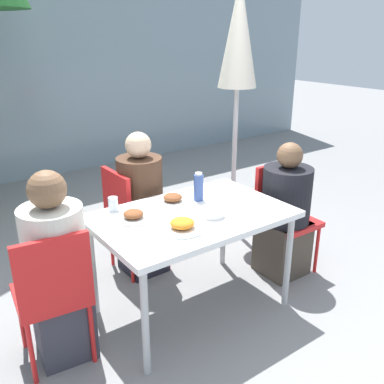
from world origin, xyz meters
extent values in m
plane|color=gray|center=(0.00, 0.00, 0.00)|extent=(24.00, 24.00, 0.00)
cube|color=gray|center=(0.00, 3.66, 1.50)|extent=(10.00, 0.20, 3.00)
cube|color=white|center=(0.00, 0.00, 0.72)|extent=(1.27, 0.83, 0.04)
cylinder|color=#B7B7B7|center=(-0.57, -0.35, 0.35)|extent=(0.04, 0.04, 0.70)
cylinder|color=#B7B7B7|center=(0.57, -0.35, 0.35)|extent=(0.04, 0.04, 0.70)
cylinder|color=#B7B7B7|center=(-0.57, 0.35, 0.35)|extent=(0.04, 0.04, 0.70)
cylinder|color=#B7B7B7|center=(0.57, 0.35, 0.35)|extent=(0.04, 0.04, 0.70)
cube|color=red|center=(-0.93, 0.10, 0.43)|extent=(0.44, 0.44, 0.04)
cube|color=red|center=(-0.95, -0.08, 0.66)|extent=(0.40, 0.08, 0.42)
cylinder|color=red|center=(-1.09, 0.29, 0.21)|extent=(0.03, 0.03, 0.41)
cylinder|color=red|center=(-0.75, 0.25, 0.21)|extent=(0.03, 0.03, 0.41)
cylinder|color=red|center=(-1.12, -0.05, 0.21)|extent=(0.03, 0.03, 0.41)
cylinder|color=red|center=(-0.78, -0.09, 0.21)|extent=(0.03, 0.03, 0.41)
cube|color=#383842|center=(-0.88, 0.10, 0.23)|extent=(0.35, 0.35, 0.45)
cylinder|color=beige|center=(-0.88, 0.10, 0.71)|extent=(0.35, 0.35, 0.51)
sphere|color=brown|center=(-0.88, 0.10, 1.07)|extent=(0.21, 0.21, 0.21)
cube|color=red|center=(0.93, -0.02, 0.43)|extent=(0.41, 0.41, 0.04)
cube|color=red|center=(0.94, 0.16, 0.66)|extent=(0.40, 0.05, 0.42)
cylinder|color=red|center=(1.10, -0.20, 0.21)|extent=(0.03, 0.03, 0.41)
cylinder|color=red|center=(0.76, -0.19, 0.21)|extent=(0.03, 0.03, 0.41)
cylinder|color=red|center=(1.11, 0.14, 0.21)|extent=(0.03, 0.03, 0.41)
cylinder|color=red|center=(0.77, 0.15, 0.21)|extent=(0.03, 0.03, 0.41)
cube|color=#473D33|center=(0.88, -0.02, 0.23)|extent=(0.35, 0.35, 0.45)
cylinder|color=black|center=(0.88, -0.02, 0.67)|extent=(0.38, 0.38, 0.44)
sphere|color=brown|center=(0.88, -0.02, 0.99)|extent=(0.19, 0.19, 0.19)
cube|color=red|center=(-0.02, 0.71, 0.43)|extent=(0.41, 0.41, 0.04)
cube|color=red|center=(-0.20, 0.71, 0.66)|extent=(0.05, 0.40, 0.42)
cylinder|color=red|center=(0.15, 0.89, 0.21)|extent=(0.03, 0.03, 0.41)
cylinder|color=red|center=(0.16, 0.55, 0.21)|extent=(0.03, 0.03, 0.41)
cylinder|color=red|center=(-0.19, 0.88, 0.21)|extent=(0.03, 0.03, 0.41)
cylinder|color=red|center=(-0.18, 0.54, 0.21)|extent=(0.03, 0.03, 0.41)
cube|color=black|center=(-0.02, 0.66, 0.23)|extent=(0.32, 0.32, 0.45)
cylinder|color=#472D1E|center=(-0.02, 0.66, 0.71)|extent=(0.35, 0.35, 0.51)
sphere|color=beige|center=(-0.02, 0.66, 1.06)|extent=(0.20, 0.20, 0.20)
cylinder|color=#333333|center=(1.08, 0.81, 0.03)|extent=(0.36, 0.36, 0.05)
cylinder|color=#BCBCBC|center=(1.08, 0.81, 1.15)|extent=(0.04, 0.04, 2.30)
cone|color=beige|center=(1.08, 0.81, 1.85)|extent=(0.34, 0.34, 0.91)
cylinder|color=white|center=(-0.19, -0.16, 0.74)|extent=(0.27, 0.27, 0.01)
ellipsoid|color=orange|center=(-0.19, -0.16, 0.78)|extent=(0.15, 0.15, 0.06)
cylinder|color=white|center=(0.00, 0.23, 0.74)|extent=(0.24, 0.24, 0.01)
ellipsoid|color=brown|center=(0.00, 0.23, 0.78)|extent=(0.13, 0.13, 0.05)
cylinder|color=white|center=(-0.36, 0.14, 0.74)|extent=(0.23, 0.23, 0.01)
ellipsoid|color=brown|center=(-0.36, 0.14, 0.78)|extent=(0.13, 0.13, 0.05)
cylinder|color=#334C8E|center=(0.17, 0.16, 0.83)|extent=(0.07, 0.07, 0.19)
cylinder|color=white|center=(0.17, 0.16, 0.93)|extent=(0.05, 0.05, 0.02)
cylinder|color=silver|center=(-0.40, 0.35, 0.78)|extent=(0.06, 0.06, 0.09)
cylinder|color=white|center=(0.08, -0.12, 0.77)|extent=(0.15, 0.15, 0.06)
camera|label=1|loc=(-1.51, -2.08, 1.87)|focal=40.00mm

